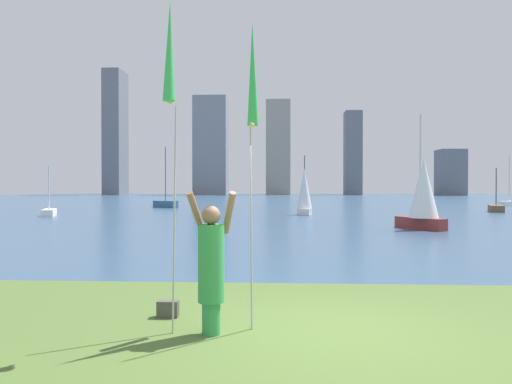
{
  "coord_description": "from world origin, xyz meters",
  "views": [
    {
      "loc": [
        -0.65,
        -6.73,
        1.97
      ],
      "look_at": [
        -1.53,
        10.01,
        1.76
      ],
      "focal_mm": 34.71,
      "sensor_mm": 36.0,
      "label": 1
    }
  ],
  "objects_px": {
    "bag": "(168,309)",
    "sailboat_6": "(166,204)",
    "sailboat_4": "(509,203)",
    "sailboat_7": "(496,208)",
    "sailboat_5": "(49,212)",
    "person": "(211,264)",
    "sailboat_2": "(304,193)",
    "kite_flag_left": "(170,59)",
    "kite_flag_right": "(253,81)",
    "sailboat_0": "(423,193)"
  },
  "relations": [
    {
      "from": "bag",
      "to": "sailboat_6",
      "type": "relative_size",
      "value": 0.06
    },
    {
      "from": "person",
      "to": "sailboat_7",
      "type": "relative_size",
      "value": 0.57
    },
    {
      "from": "person",
      "to": "sailboat_7",
      "type": "xyz_separation_m",
      "value": [
        17.12,
        31.8,
        -0.66
      ]
    },
    {
      "from": "sailboat_0",
      "to": "sailboat_6",
      "type": "bearing_deg",
      "value": 128.4
    },
    {
      "from": "bag",
      "to": "sailboat_4",
      "type": "height_order",
      "value": "sailboat_4"
    },
    {
      "from": "kite_flag_right",
      "to": "sailboat_2",
      "type": "bearing_deg",
      "value": 85.88
    },
    {
      "from": "sailboat_0",
      "to": "sailboat_2",
      "type": "xyz_separation_m",
      "value": [
        -4.84,
        11.0,
        -0.17
      ]
    },
    {
      "from": "sailboat_0",
      "to": "sailboat_7",
      "type": "xyz_separation_m",
      "value": [
        9.84,
        15.69,
        -1.37
      ]
    },
    {
      "from": "kite_flag_right",
      "to": "bag",
      "type": "bearing_deg",
      "value": 164.02
    },
    {
      "from": "bag",
      "to": "sailboat_5",
      "type": "height_order",
      "value": "sailboat_5"
    },
    {
      "from": "kite_flag_right",
      "to": "sailboat_5",
      "type": "bearing_deg",
      "value": 121.11
    },
    {
      "from": "bag",
      "to": "sailboat_2",
      "type": "relative_size",
      "value": 0.08
    },
    {
      "from": "kite_flag_right",
      "to": "sailboat_6",
      "type": "xyz_separation_m",
      "value": [
        -10.04,
        36.85,
        -3.07
      ]
    },
    {
      "from": "sailboat_7",
      "to": "kite_flag_left",
      "type": "bearing_deg",
      "value": -118.93
    },
    {
      "from": "kite_flag_right",
      "to": "sailboat_2",
      "type": "height_order",
      "value": "kite_flag_right"
    },
    {
      "from": "sailboat_2",
      "to": "bag",
      "type": "bearing_deg",
      "value": -96.97
    },
    {
      "from": "person",
      "to": "bag",
      "type": "xyz_separation_m",
      "value": [
        -0.77,
        0.82,
        -0.81
      ]
    },
    {
      "from": "kite_flag_left",
      "to": "sailboat_2",
      "type": "xyz_separation_m",
      "value": [
        2.96,
        27.24,
        -2.15
      ]
    },
    {
      "from": "sailboat_0",
      "to": "sailboat_6",
      "type": "distance_m",
      "value": 27.07
    },
    {
      "from": "bag",
      "to": "sailboat_2",
      "type": "xyz_separation_m",
      "value": [
        3.21,
        26.29,
        1.35
      ]
    },
    {
      "from": "sailboat_2",
      "to": "sailboat_4",
      "type": "height_order",
      "value": "sailboat_4"
    },
    {
      "from": "bag",
      "to": "sailboat_2",
      "type": "bearing_deg",
      "value": 83.03
    },
    {
      "from": "sailboat_2",
      "to": "sailboat_5",
      "type": "relative_size",
      "value": 1.23
    },
    {
      "from": "kite_flag_right",
      "to": "kite_flag_left",
      "type": "bearing_deg",
      "value": -151.34
    },
    {
      "from": "sailboat_0",
      "to": "sailboat_4",
      "type": "bearing_deg",
      "value": 59.67
    },
    {
      "from": "sailboat_0",
      "to": "sailboat_7",
      "type": "relative_size",
      "value": 1.58
    },
    {
      "from": "person",
      "to": "kite_flag_left",
      "type": "xyz_separation_m",
      "value": [
        -0.52,
        -0.12,
        2.69
      ]
    },
    {
      "from": "kite_flag_left",
      "to": "sailboat_5",
      "type": "relative_size",
      "value": 1.34
    },
    {
      "from": "kite_flag_right",
      "to": "sailboat_7",
      "type": "distance_m",
      "value": 35.61
    },
    {
      "from": "person",
      "to": "kite_flag_right",
      "type": "distance_m",
      "value": 2.6
    },
    {
      "from": "kite_flag_right",
      "to": "sailboat_0",
      "type": "bearing_deg",
      "value": 66.66
    },
    {
      "from": "bag",
      "to": "sailboat_0",
      "type": "relative_size",
      "value": 0.06
    },
    {
      "from": "person",
      "to": "sailboat_2",
      "type": "relative_size",
      "value": 0.47
    },
    {
      "from": "sailboat_5",
      "to": "sailboat_6",
      "type": "bearing_deg",
      "value": 69.05
    },
    {
      "from": "bag",
      "to": "sailboat_0",
      "type": "bearing_deg",
      "value": 62.23
    },
    {
      "from": "kite_flag_left",
      "to": "kite_flag_right",
      "type": "height_order",
      "value": "kite_flag_left"
    },
    {
      "from": "kite_flag_left",
      "to": "sailboat_2",
      "type": "relative_size",
      "value": 1.09
    },
    {
      "from": "kite_flag_right",
      "to": "sailboat_2",
      "type": "xyz_separation_m",
      "value": [
        1.92,
        26.67,
        -1.97
      ]
    },
    {
      "from": "sailboat_6",
      "to": "sailboat_2",
      "type": "bearing_deg",
      "value": -40.43
    },
    {
      "from": "sailboat_2",
      "to": "sailboat_4",
      "type": "xyz_separation_m",
      "value": [
        20.92,
        16.49,
        -1.18
      ]
    },
    {
      "from": "person",
      "to": "sailboat_7",
      "type": "distance_m",
      "value": 36.12
    },
    {
      "from": "kite_flag_left",
      "to": "sailboat_6",
      "type": "height_order",
      "value": "sailboat_6"
    },
    {
      "from": "person",
      "to": "bag",
      "type": "distance_m",
      "value": 1.39
    },
    {
      "from": "kite_flag_left",
      "to": "sailboat_4",
      "type": "height_order",
      "value": "sailboat_4"
    },
    {
      "from": "person",
      "to": "bag",
      "type": "relative_size",
      "value": 6.1
    },
    {
      "from": "kite_flag_left",
      "to": "sailboat_5",
      "type": "bearing_deg",
      "value": 118.73
    },
    {
      "from": "bag",
      "to": "sailboat_6",
      "type": "distance_m",
      "value": 37.52
    },
    {
      "from": "sailboat_4",
      "to": "sailboat_7",
      "type": "distance_m",
      "value": 13.35
    },
    {
      "from": "kite_flag_left",
      "to": "sailboat_6",
      "type": "bearing_deg",
      "value": 103.51
    },
    {
      "from": "person",
      "to": "kite_flag_right",
      "type": "relative_size",
      "value": 0.45
    }
  ]
}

